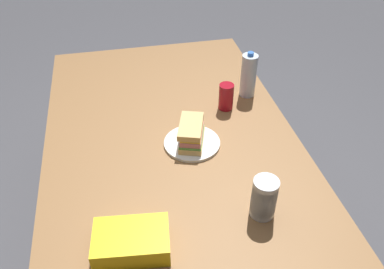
{
  "coord_description": "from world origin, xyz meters",
  "views": [
    {
      "loc": [
        -1.28,
        0.18,
        1.78
      ],
      "look_at": [
        -0.08,
        -0.07,
        0.79
      ],
      "focal_mm": 37.11,
      "sensor_mm": 36.0,
      "label": 1
    }
  ],
  "objects_px": {
    "chip_bag": "(131,241)",
    "sandwich": "(192,133)",
    "water_bottle_tall": "(249,75)",
    "plastic_cup_stack": "(264,198)",
    "dining_table": "(171,149)",
    "paper_plate": "(192,143)",
    "soda_can_red": "(226,97)"
  },
  "relations": [
    {
      "from": "soda_can_red",
      "to": "plastic_cup_stack",
      "type": "distance_m",
      "value": 0.62
    },
    {
      "from": "soda_can_red",
      "to": "water_bottle_tall",
      "type": "bearing_deg",
      "value": -55.92
    },
    {
      "from": "plastic_cup_stack",
      "to": "soda_can_red",
      "type": "bearing_deg",
      "value": -4.43
    },
    {
      "from": "plastic_cup_stack",
      "to": "sandwich",
      "type": "bearing_deg",
      "value": 21.08
    },
    {
      "from": "soda_can_red",
      "to": "chip_bag",
      "type": "height_order",
      "value": "soda_can_red"
    },
    {
      "from": "dining_table",
      "to": "soda_can_red",
      "type": "height_order",
      "value": "soda_can_red"
    },
    {
      "from": "sandwich",
      "to": "water_bottle_tall",
      "type": "height_order",
      "value": "water_bottle_tall"
    },
    {
      "from": "sandwich",
      "to": "chip_bag",
      "type": "xyz_separation_m",
      "value": [
        -0.45,
        0.28,
        -0.02
      ]
    },
    {
      "from": "paper_plate",
      "to": "soda_can_red",
      "type": "xyz_separation_m",
      "value": [
        0.22,
        -0.2,
        0.06
      ]
    },
    {
      "from": "dining_table",
      "to": "chip_bag",
      "type": "distance_m",
      "value": 0.58
    },
    {
      "from": "paper_plate",
      "to": "sandwich",
      "type": "relative_size",
      "value": 1.12
    },
    {
      "from": "paper_plate",
      "to": "chip_bag",
      "type": "xyz_separation_m",
      "value": [
        -0.45,
        0.28,
        0.03
      ]
    },
    {
      "from": "chip_bag",
      "to": "sandwich",
      "type": "bearing_deg",
      "value": 64.68
    },
    {
      "from": "water_bottle_tall",
      "to": "plastic_cup_stack",
      "type": "bearing_deg",
      "value": 165.84
    },
    {
      "from": "paper_plate",
      "to": "soda_can_red",
      "type": "distance_m",
      "value": 0.3
    },
    {
      "from": "sandwich",
      "to": "soda_can_red",
      "type": "xyz_separation_m",
      "value": [
        0.21,
        -0.2,
        0.01
      ]
    },
    {
      "from": "dining_table",
      "to": "plastic_cup_stack",
      "type": "bearing_deg",
      "value": -154.36
    },
    {
      "from": "soda_can_red",
      "to": "chip_bag",
      "type": "relative_size",
      "value": 0.53
    },
    {
      "from": "chip_bag",
      "to": "plastic_cup_stack",
      "type": "distance_m",
      "value": 0.44
    },
    {
      "from": "sandwich",
      "to": "dining_table",
      "type": "bearing_deg",
      "value": 44.75
    },
    {
      "from": "sandwich",
      "to": "soda_can_red",
      "type": "bearing_deg",
      "value": -43.35
    },
    {
      "from": "soda_can_red",
      "to": "plastic_cup_stack",
      "type": "height_order",
      "value": "plastic_cup_stack"
    },
    {
      "from": "soda_can_red",
      "to": "plastic_cup_stack",
      "type": "relative_size",
      "value": 0.82
    },
    {
      "from": "paper_plate",
      "to": "plastic_cup_stack",
      "type": "distance_m",
      "value": 0.43
    },
    {
      "from": "paper_plate",
      "to": "plastic_cup_stack",
      "type": "height_order",
      "value": "plastic_cup_stack"
    },
    {
      "from": "paper_plate",
      "to": "soda_can_red",
      "type": "relative_size",
      "value": 1.86
    },
    {
      "from": "dining_table",
      "to": "paper_plate",
      "type": "xyz_separation_m",
      "value": [
        -0.08,
        -0.07,
        0.09
      ]
    },
    {
      "from": "paper_plate",
      "to": "sandwich",
      "type": "xyz_separation_m",
      "value": [
        0.0,
        0.0,
        0.05
      ]
    },
    {
      "from": "dining_table",
      "to": "sandwich",
      "type": "bearing_deg",
      "value": -135.25
    },
    {
      "from": "water_bottle_tall",
      "to": "soda_can_red",
      "type": "bearing_deg",
      "value": 124.08
    },
    {
      "from": "dining_table",
      "to": "plastic_cup_stack",
      "type": "distance_m",
      "value": 0.55
    },
    {
      "from": "dining_table",
      "to": "paper_plate",
      "type": "height_order",
      "value": "paper_plate"
    }
  ]
}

